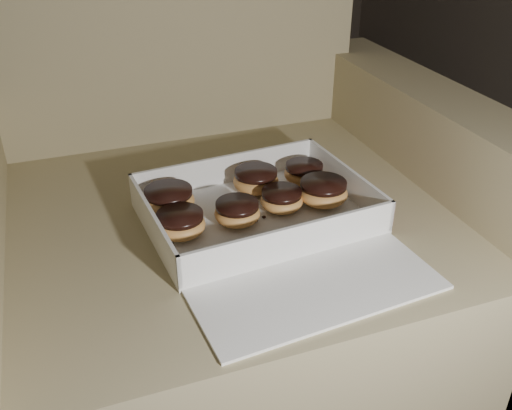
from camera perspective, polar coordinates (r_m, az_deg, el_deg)
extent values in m
plane|color=black|center=(1.44, -18.19, -13.75)|extent=(4.50, 4.50, 0.00)
cube|color=#9C8B63|center=(1.16, -3.17, -9.43)|extent=(0.79, 0.79, 0.46)
cube|color=#9C8B63|center=(1.27, 15.46, -2.20)|extent=(0.13, 0.79, 0.61)
cube|color=white|center=(0.96, 0.00, -1.23)|extent=(0.38, 0.30, 0.01)
cube|color=white|center=(1.05, -2.99, 3.62)|extent=(0.36, 0.04, 0.05)
cube|color=white|center=(0.85, 3.73, -3.70)|extent=(0.36, 0.04, 0.05)
cube|color=white|center=(0.90, -10.30, -2.00)|extent=(0.03, 0.27, 0.05)
cube|color=white|center=(1.02, 9.03, 2.42)|extent=(0.03, 0.27, 0.05)
cube|color=#E75C8A|center=(1.03, 9.24, 2.47)|extent=(0.02, 0.26, 0.05)
cube|color=white|center=(0.81, 6.22, -8.36)|extent=(0.36, 0.18, 0.01)
ellipsoid|color=#EBB252|center=(1.02, -0.01, 2.39)|extent=(0.08, 0.08, 0.04)
cylinder|color=black|center=(1.02, -0.01, 3.25)|extent=(0.08, 0.08, 0.01)
ellipsoid|color=#EBB252|center=(0.97, 2.57, 0.42)|extent=(0.07, 0.07, 0.03)
cylinder|color=black|center=(0.96, 2.59, 1.21)|extent=(0.07, 0.07, 0.01)
ellipsoid|color=#EBB252|center=(0.91, -7.57, -1.99)|extent=(0.08, 0.08, 0.04)
cylinder|color=black|center=(0.90, -7.64, -1.09)|extent=(0.07, 0.07, 0.01)
ellipsoid|color=#EBB252|center=(1.06, 4.82, 3.12)|extent=(0.07, 0.07, 0.04)
cylinder|color=black|center=(1.05, 4.85, 3.86)|extent=(0.07, 0.07, 0.01)
ellipsoid|color=#EBB252|center=(0.97, -8.69, 0.38)|extent=(0.09, 0.09, 0.04)
cylinder|color=black|center=(0.96, -8.77, 1.31)|extent=(0.08, 0.08, 0.01)
ellipsoid|color=#EBB252|center=(0.93, -1.89, -0.84)|extent=(0.08, 0.08, 0.04)
cylinder|color=black|center=(0.92, -1.90, 0.00)|extent=(0.07, 0.07, 0.01)
ellipsoid|color=#EBB252|center=(0.99, 6.71, 1.18)|extent=(0.09, 0.09, 0.04)
cylinder|color=black|center=(0.98, 6.77, 2.10)|extent=(0.08, 0.08, 0.01)
ellipsoid|color=black|center=(0.94, 0.00, -1.54)|extent=(0.01, 0.01, 0.00)
ellipsoid|color=black|center=(0.86, -2.95, -4.93)|extent=(0.01, 0.01, 0.00)
ellipsoid|color=black|center=(0.87, -0.33, -4.71)|extent=(0.01, 0.01, 0.00)
ellipsoid|color=black|center=(0.95, 0.79, -1.20)|extent=(0.01, 0.01, 0.00)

